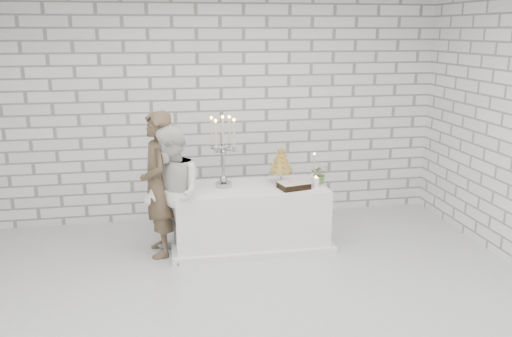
# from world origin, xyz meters

# --- Properties ---
(ground) EXTENTS (6.00, 5.00, 0.01)m
(ground) POSITION_xyz_m (0.00, 0.00, 0.00)
(ground) COLOR silver
(ground) RESTS_ON ground
(wall_back) EXTENTS (6.00, 0.01, 3.00)m
(wall_back) POSITION_xyz_m (0.00, 2.50, 1.50)
(wall_back) COLOR white
(wall_back) RESTS_ON ground
(wall_front) EXTENTS (6.00, 0.01, 3.00)m
(wall_front) POSITION_xyz_m (0.00, -2.50, 1.50)
(wall_front) COLOR white
(wall_front) RESTS_ON ground
(cake_table) EXTENTS (1.80, 0.80, 0.75)m
(cake_table) POSITION_xyz_m (0.21, 1.39, 0.38)
(cake_table) COLOR white
(cake_table) RESTS_ON ground
(groom) EXTENTS (0.48, 0.66, 1.69)m
(groom) POSITION_xyz_m (-0.87, 1.34, 0.84)
(groom) COLOR brown
(groom) RESTS_ON ground
(bride) EXTENTS (0.81, 0.91, 1.56)m
(bride) POSITION_xyz_m (-0.72, 1.14, 0.78)
(bride) COLOR white
(bride) RESTS_ON ground
(candelabra) EXTENTS (0.39, 0.39, 0.86)m
(candelabra) POSITION_xyz_m (-0.11, 1.43, 1.18)
(candelabra) COLOR #9C9BA5
(candelabra) RESTS_ON cake_table
(croquembouche) EXTENTS (0.30, 0.30, 0.45)m
(croquembouche) POSITION_xyz_m (0.60, 1.47, 0.98)
(croquembouche) COLOR olive
(croquembouche) RESTS_ON cake_table
(chocolate_cake) EXTENTS (0.39, 0.32, 0.08)m
(chocolate_cake) POSITION_xyz_m (0.70, 1.22, 0.79)
(chocolate_cake) COLOR black
(chocolate_cake) RESTS_ON cake_table
(pillar_candle) EXTENTS (0.10, 0.10, 0.12)m
(pillar_candle) POSITION_xyz_m (0.97, 1.22, 0.81)
(pillar_candle) COLOR white
(pillar_candle) RESTS_ON cake_table
(extra_taper) EXTENTS (0.07, 0.07, 0.32)m
(extra_taper) POSITION_xyz_m (1.04, 1.54, 0.91)
(extra_taper) COLOR beige
(extra_taper) RESTS_ON cake_table
(flowers) EXTENTS (0.26, 0.24, 0.25)m
(flowers) POSITION_xyz_m (1.06, 1.36, 0.87)
(flowers) COLOR #4F6A34
(flowers) RESTS_ON cake_table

